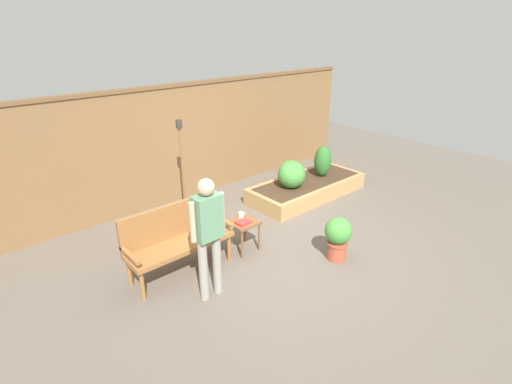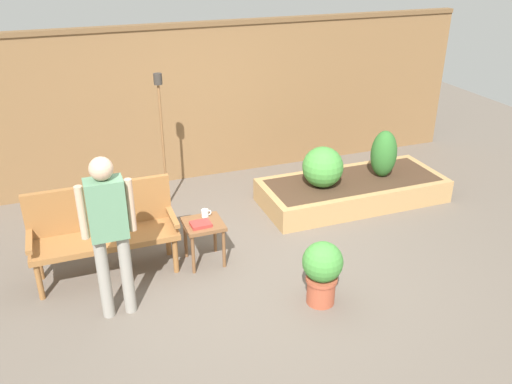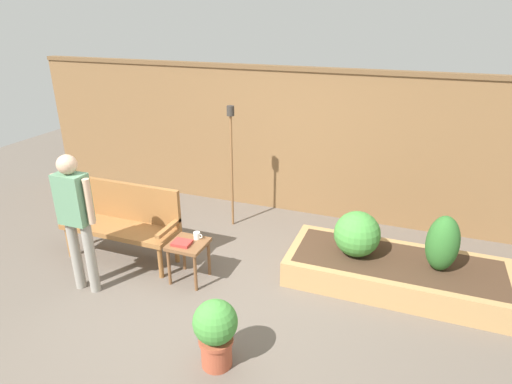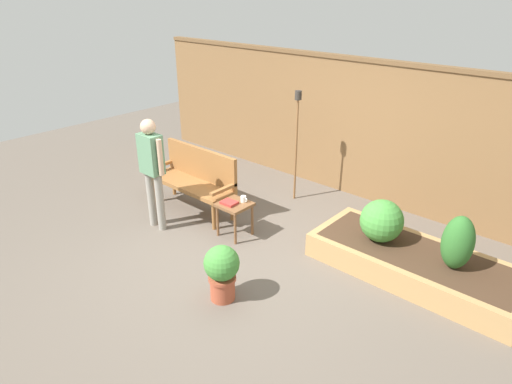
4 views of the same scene
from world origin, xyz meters
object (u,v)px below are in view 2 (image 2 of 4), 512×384
(shrub_near_bench, at_px, (323,167))
(shrub_far_corner, at_px, (384,154))
(side_table, at_px, (204,229))
(tiki_torch, at_px, (161,118))
(potted_boxwood, at_px, (322,269))
(person_by_bench, at_px, (109,225))
(cup_on_table, at_px, (205,213))
(garden_bench, at_px, (103,225))
(book_on_table, at_px, (201,224))

(shrub_near_bench, height_order, shrub_far_corner, shrub_far_corner)
(side_table, distance_m, tiki_torch, 1.66)
(potted_boxwood, height_order, person_by_bench, person_by_bench)
(side_table, relative_size, tiki_torch, 0.28)
(cup_on_table, height_order, potted_boxwood, potted_boxwood)
(garden_bench, distance_m, shrub_near_bench, 2.79)
(side_table, relative_size, cup_on_table, 4.39)
(garden_bench, relative_size, cup_on_table, 13.18)
(book_on_table, distance_m, shrub_far_corner, 2.78)
(shrub_near_bench, bearing_deg, garden_bench, -169.17)
(shrub_far_corner, distance_m, tiki_torch, 2.87)
(cup_on_table, height_order, shrub_far_corner, shrub_far_corner)
(cup_on_table, distance_m, person_by_bench, 1.30)
(cup_on_table, relative_size, shrub_far_corner, 0.17)
(side_table, relative_size, potted_boxwood, 0.75)
(cup_on_table, distance_m, book_on_table, 0.20)
(cup_on_table, bearing_deg, side_table, -115.24)
(shrub_far_corner, height_order, person_by_bench, person_by_bench)
(book_on_table, relative_size, tiki_torch, 0.12)
(book_on_table, bearing_deg, garden_bench, 162.59)
(book_on_table, height_order, tiki_torch, tiki_torch)
(cup_on_table, bearing_deg, garden_bench, 175.61)
(book_on_table, relative_size, potted_boxwood, 0.32)
(book_on_table, bearing_deg, side_table, 50.43)
(shrub_far_corner, bearing_deg, tiki_torch, 164.86)
(potted_boxwood, distance_m, tiki_torch, 2.81)
(shrub_near_bench, relative_size, person_by_bench, 0.33)
(garden_bench, height_order, cup_on_table, garden_bench)
(shrub_far_corner, distance_m, person_by_bench, 3.83)
(side_table, distance_m, cup_on_table, 0.18)
(garden_bench, relative_size, shrub_far_corner, 2.30)
(person_by_bench, bearing_deg, book_on_table, 28.24)
(shrub_near_bench, distance_m, shrub_far_corner, 0.88)
(garden_bench, height_order, potted_boxwood, garden_bench)
(book_on_table, distance_m, potted_boxwood, 1.35)
(side_table, height_order, tiki_torch, tiki_torch)
(side_table, distance_m, potted_boxwood, 1.36)
(cup_on_table, relative_size, person_by_bench, 0.07)
(cup_on_table, distance_m, shrub_far_corner, 2.64)
(side_table, bearing_deg, shrub_far_corner, 15.35)
(garden_bench, relative_size, side_table, 3.00)
(person_by_bench, bearing_deg, side_table, 29.75)
(shrub_far_corner, relative_size, person_by_bench, 0.40)
(shrub_near_bench, bearing_deg, side_table, -157.57)
(side_table, distance_m, book_on_table, 0.12)
(potted_boxwood, distance_m, person_by_bench, 1.97)
(shrub_near_bench, height_order, person_by_bench, person_by_bench)
(book_on_table, xyz_separation_m, shrub_near_bench, (1.79, 0.78, 0.06))
(tiki_torch, distance_m, person_by_bench, 2.21)
(book_on_table, height_order, person_by_bench, person_by_bench)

